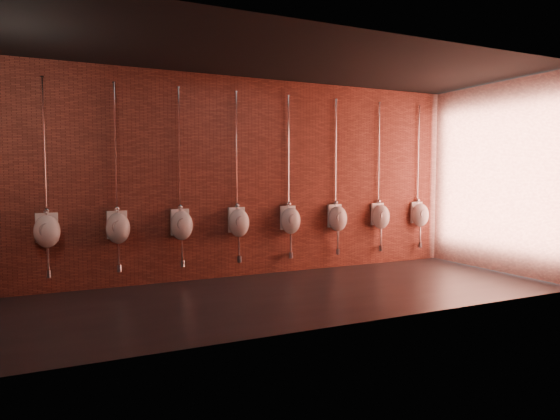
{
  "coord_description": "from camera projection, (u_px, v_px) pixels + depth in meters",
  "views": [
    {
      "loc": [
        -2.73,
        -6.03,
        1.64
      ],
      "look_at": [
        0.57,
        0.9,
        1.1
      ],
      "focal_mm": 32.0,
      "sensor_mm": 36.0,
      "label": 1
    }
  ],
  "objects": [
    {
      "name": "ground",
      "position": [
        270.0,
        297.0,
        6.71
      ],
      "size": [
        8.5,
        8.5,
        0.0
      ],
      "primitive_type": "plane",
      "color": "black",
      "rests_on": "ground"
    },
    {
      "name": "room_shell",
      "position": [
        270.0,
        147.0,
        6.57
      ],
      "size": [
        8.54,
        3.04,
        3.22
      ],
      "color": "black",
      "rests_on": "ground"
    },
    {
      "name": "urinal_1",
      "position": [
        47.0,
        230.0,
        6.74
      ],
      "size": [
        0.38,
        0.34,
        2.71
      ],
      "color": "white",
      "rests_on": "ground"
    },
    {
      "name": "urinal_2",
      "position": [
        118.0,
        227.0,
        7.14
      ],
      "size": [
        0.38,
        0.34,
        2.71
      ],
      "color": "white",
      "rests_on": "ground"
    },
    {
      "name": "urinal_3",
      "position": [
        182.0,
        224.0,
        7.53
      ],
      "size": [
        0.38,
        0.34,
        2.71
      ],
      "color": "white",
      "rests_on": "ground"
    },
    {
      "name": "urinal_4",
      "position": [
        239.0,
        222.0,
        7.93
      ],
      "size": [
        0.38,
        0.34,
        2.71
      ],
      "color": "white",
      "rests_on": "ground"
    },
    {
      "name": "urinal_5",
      "position": [
        290.0,
        220.0,
        8.32
      ],
      "size": [
        0.38,
        0.34,
        2.71
      ],
      "color": "white",
      "rests_on": "ground"
    },
    {
      "name": "urinal_6",
      "position": [
        338.0,
        218.0,
        8.72
      ],
      "size": [
        0.38,
        0.34,
        2.71
      ],
      "color": "white",
      "rests_on": "ground"
    },
    {
      "name": "urinal_7",
      "position": [
        380.0,
        216.0,
        9.12
      ],
      "size": [
        0.38,
        0.34,
        2.71
      ],
      "color": "white",
      "rests_on": "ground"
    },
    {
      "name": "urinal_8",
      "position": [
        420.0,
        214.0,
        9.51
      ],
      "size": [
        0.38,
        0.34,
        2.71
      ],
      "color": "white",
      "rests_on": "ground"
    }
  ]
}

